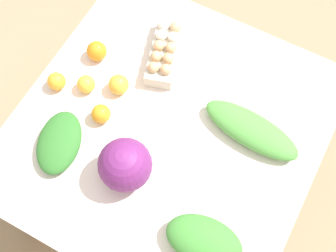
{
  "coord_description": "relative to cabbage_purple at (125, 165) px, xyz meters",
  "views": [
    {
      "loc": [
        0.62,
        0.33,
        2.26
      ],
      "look_at": [
        0.0,
        0.0,
        0.73
      ],
      "focal_mm": 50.0,
      "sensor_mm": 36.0,
      "label": 1
    }
  ],
  "objects": [
    {
      "name": "ground_plane",
      "position": [
        -0.22,
        0.04,
        -0.8
      ],
      "size": [
        8.0,
        8.0,
        0.0
      ],
      "primitive_type": "plane",
      "color": "#937A5B"
    },
    {
      "name": "dining_table",
      "position": [
        -0.22,
        0.04,
        -0.18
      ],
      "size": [
        1.11,
        1.08,
        0.71
      ],
      "color": "silver",
      "rests_on": "ground_plane"
    },
    {
      "name": "cabbage_purple",
      "position": [
        0.0,
        0.0,
        0.0
      ],
      "size": [
        0.18,
        0.18,
        0.18
      ],
      "primitive_type": "sphere",
      "color": "#6B2366",
      "rests_on": "dining_table"
    },
    {
      "name": "egg_carton",
      "position": [
        -0.48,
        -0.11,
        -0.05
      ],
      "size": [
        0.3,
        0.18,
        0.09
      ],
      "rotation": [
        0.0,
        0.0,
        3.44
      ],
      "color": "beige",
      "rests_on": "dining_table"
    },
    {
      "name": "greens_bunch_scallion",
      "position": [
        -0.34,
        0.31,
        -0.05
      ],
      "size": [
        0.17,
        0.38,
        0.07
      ],
      "primitive_type": "ellipsoid",
      "rotation": [
        0.0,
        0.0,
        1.47
      ],
      "color": "#4C933D",
      "rests_on": "dining_table"
    },
    {
      "name": "greens_bunch_dandelion",
      "position": [
        0.09,
        0.34,
        -0.05
      ],
      "size": [
        0.18,
        0.27,
        0.09
      ],
      "primitive_type": "ellipsoid",
      "rotation": [
        0.0,
        0.0,
        4.82
      ],
      "color": "#3D8433",
      "rests_on": "dining_table"
    },
    {
      "name": "greens_bunch_chard",
      "position": [
        0.02,
        -0.26,
        -0.06
      ],
      "size": [
        0.28,
        0.23,
        0.07
      ],
      "primitive_type": "ellipsoid",
      "rotation": [
        0.0,
        0.0,
        0.34
      ],
      "color": "#2D6B28",
      "rests_on": "dining_table"
    },
    {
      "name": "orange_0",
      "position": [
        -0.36,
        -0.35,
        -0.05
      ],
      "size": [
        0.08,
        0.08,
        0.08
      ],
      "primitive_type": "sphere",
      "color": "orange",
      "rests_on": "dining_table"
    },
    {
      "name": "orange_1",
      "position": [
        -0.28,
        -0.2,
        -0.05
      ],
      "size": [
        0.08,
        0.08,
        0.08
      ],
      "primitive_type": "sphere",
      "color": "#F9A833",
      "rests_on": "dining_table"
    },
    {
      "name": "orange_2",
      "position": [
        -0.22,
        -0.3,
        -0.06
      ],
      "size": [
        0.07,
        0.07,
        0.07
      ],
      "primitive_type": "sphere",
      "color": "#F9A833",
      "rests_on": "dining_table"
    },
    {
      "name": "orange_3",
      "position": [
        -0.18,
        -0.41,
        -0.06
      ],
      "size": [
        0.07,
        0.07,
        0.07
      ],
      "primitive_type": "sphere",
      "color": "orange",
      "rests_on": "dining_table"
    },
    {
      "name": "orange_4",
      "position": [
        -0.14,
        -0.19,
        -0.06
      ],
      "size": [
        0.07,
        0.07,
        0.07
      ],
      "primitive_type": "sphere",
      "color": "orange",
      "rests_on": "dining_table"
    }
  ]
}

